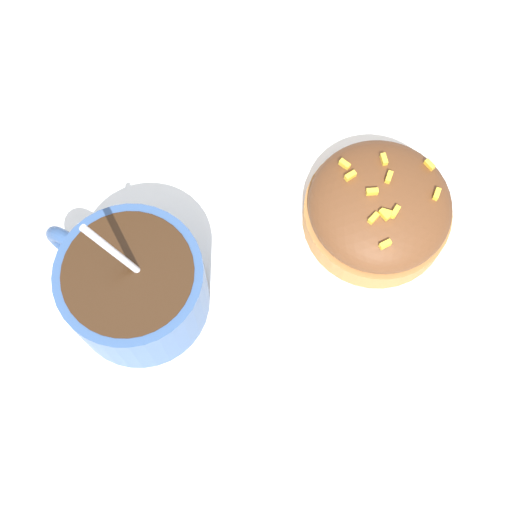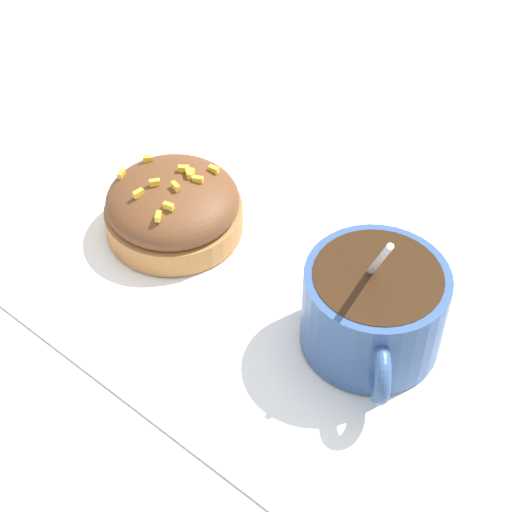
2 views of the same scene
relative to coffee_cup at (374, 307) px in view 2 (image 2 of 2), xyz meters
The scene contains 4 objects.
ground_plane 0.09m from the coffee_cup, behind, with size 3.00×3.00×0.00m, color #B2B2B7.
paper_napkin 0.09m from the coffee_cup, behind, with size 0.29×0.28×0.00m.
coffee_cup is the anchor object (origin of this frame).
frosted_pastry 0.16m from the coffee_cup, behind, with size 0.09×0.09×0.05m.
Camera 2 is at (0.25, -0.29, 0.41)m, focal length 60.00 mm.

